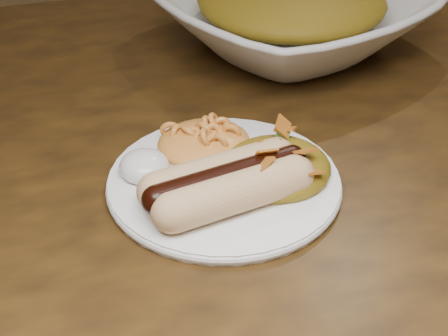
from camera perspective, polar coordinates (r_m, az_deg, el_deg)
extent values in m
cube|color=#472B0E|center=(0.61, -10.09, -3.18)|extent=(1.60, 0.90, 0.04)
cylinder|color=white|center=(0.59, 0.00, -1.21)|extent=(0.26, 0.26, 0.01)
cylinder|color=#E4BF80|center=(0.54, 0.76, -2.22)|extent=(0.11, 0.05, 0.03)
cylinder|color=#E4BF80|center=(0.56, -0.22, -0.33)|extent=(0.11, 0.05, 0.03)
cylinder|color=black|center=(0.55, 0.26, -0.91)|extent=(0.12, 0.05, 0.02)
ellipsoid|color=#DB9144|center=(0.62, -1.69, 3.05)|extent=(0.10, 0.10, 0.03)
ellipsoid|color=white|center=(0.58, -6.68, 0.55)|extent=(0.05, 0.05, 0.03)
ellipsoid|color=#AF4810|center=(0.58, 4.37, 0.45)|extent=(0.09, 0.09, 0.04)
imported|color=white|center=(0.83, 5.57, 12.51)|extent=(0.39, 0.39, 0.07)
ellipsoid|color=#AF4810|center=(0.82, 5.62, 13.32)|extent=(0.27, 0.27, 0.05)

